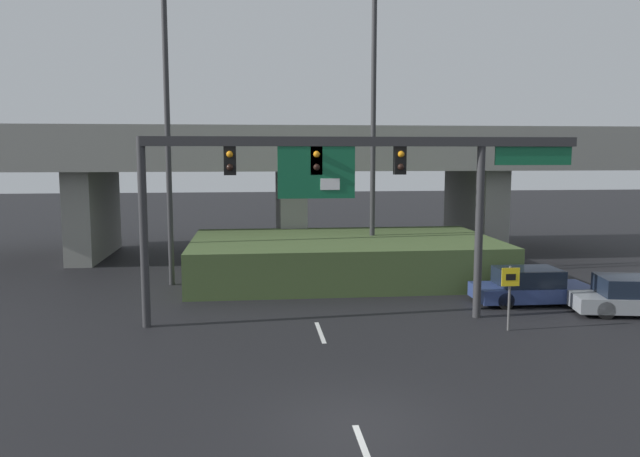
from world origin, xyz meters
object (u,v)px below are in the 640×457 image
at_px(highway_light_pole_far, 167,100).
at_px(parked_sedan_near_right, 530,287).
at_px(highway_light_pole_near, 373,127).
at_px(parked_sedan_mid_right, 636,297).
at_px(signal_gantry, 346,174).
at_px(speed_limit_sign, 510,289).

bearing_deg(highway_light_pole_far, parked_sedan_near_right, -19.09).
relative_size(highway_light_pole_near, highway_light_pole_far, 0.86).
height_order(parked_sedan_near_right, parked_sedan_mid_right, parked_sedan_near_right).
distance_m(signal_gantry, parked_sedan_mid_right, 11.52).
height_order(highway_light_pole_near, parked_sedan_near_right, highway_light_pole_near).
relative_size(highway_light_pole_far, parked_sedan_mid_right, 3.13).
distance_m(highway_light_pole_near, highway_light_pole_far, 9.48).
relative_size(speed_limit_sign, highway_light_pole_far, 0.14).
bearing_deg(highway_light_pole_far, parked_sedan_mid_right, -21.67).
bearing_deg(parked_sedan_near_right, highway_light_pole_near, 128.09).
xyz_separation_m(parked_sedan_near_right, parked_sedan_mid_right, (3.10, -1.96, -0.00)).
xyz_separation_m(signal_gantry, highway_light_pole_near, (2.52, 8.37, 1.89)).
distance_m(signal_gantry, speed_limit_sign, 6.56).
distance_m(speed_limit_sign, highway_light_pole_near, 11.83).
bearing_deg(parked_sedan_mid_right, speed_limit_sign, -153.26).
xyz_separation_m(signal_gantry, parked_sedan_mid_right, (10.62, -0.13, -4.46)).
xyz_separation_m(signal_gantry, speed_limit_sign, (5.14, -1.72, -3.69)).
height_order(highway_light_pole_near, highway_light_pole_far, highway_light_pole_far).
xyz_separation_m(highway_light_pole_near, parked_sedan_mid_right, (8.09, -8.50, -6.36)).
bearing_deg(highway_light_pole_far, signal_gantry, -45.06).
bearing_deg(signal_gantry, highway_light_pole_near, 73.21).
relative_size(speed_limit_sign, parked_sedan_mid_right, 0.44).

